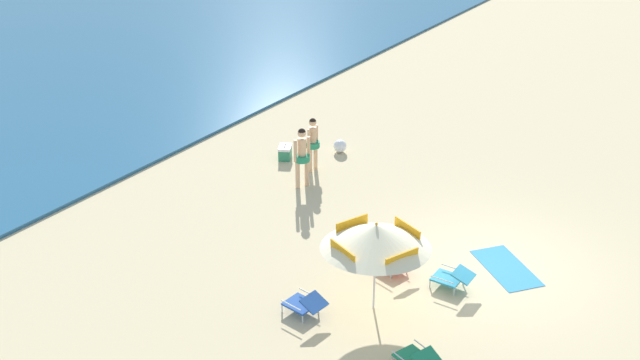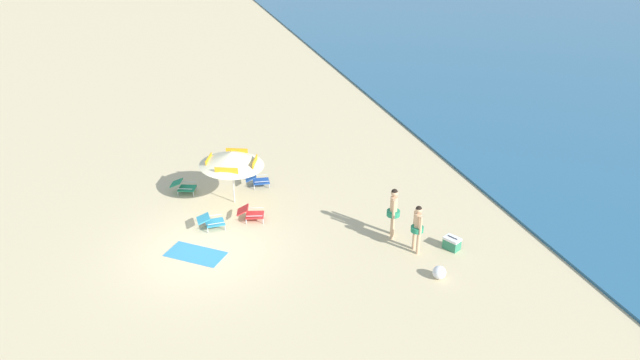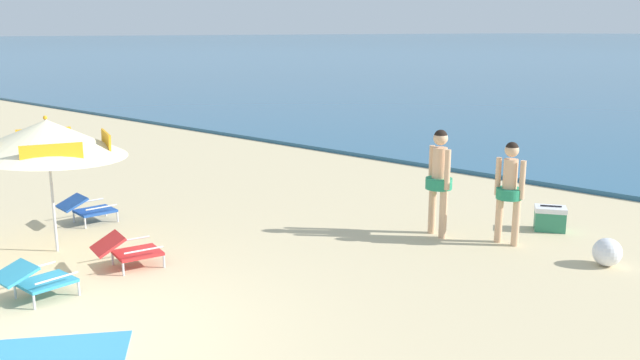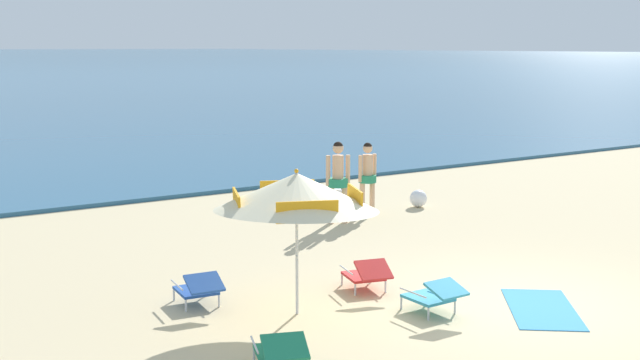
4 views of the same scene
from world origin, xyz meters
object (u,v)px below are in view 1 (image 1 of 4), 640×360
Objects in this scene: person_standing_near_shore at (302,154)px; cooler_box at (285,152)px; lounge_chair_under_umbrella at (305,303)px; beach_towel at (506,268)px; beach_ball at (340,146)px; lounge_chair_facing_sea at (394,261)px; beach_umbrella_striped_main at (376,236)px; lounge_chair_beside_umbrella at (418,359)px; lounge_chair_spare_folded at (453,277)px; person_standing_beside at (313,141)px.

person_standing_near_shore reaches higher than cooler_box.
lounge_chair_under_umbrella is 4.87m from beach_towel.
person_standing_near_shore is 4.31× the size of beach_ball.
beach_ball is at bearing 42.82° from lounge_chair_facing_sea.
beach_umbrella_striped_main is 3.19× the size of lounge_chair_beside_umbrella.
beach_umbrella_striped_main is 8.02× the size of beach_ball.
lounge_chair_spare_folded is at bearing -39.32° from lounge_chair_under_umbrella.
lounge_chair_facing_sea is 1.37m from lounge_chair_spare_folded.
beach_ball is at bearing 8.57° from person_standing_near_shore.
lounge_chair_under_umbrella is 0.59× the size of person_standing_beside.
person_standing_near_shore reaches higher than lounge_chair_under_umbrella.
lounge_chair_under_umbrella and lounge_chair_beside_umbrella have the same top height.
lounge_chair_facing_sea reaches higher than lounge_chair_beside_umbrella.
beach_umbrella_striped_main is 2.54m from lounge_chair_beside_umbrella.
lounge_chair_spare_folded is at bearing -111.98° from person_standing_near_shore.
person_standing_near_shore is 2.86× the size of cooler_box.
beach_towel is at bearing -116.94° from beach_ball.
person_standing_beside reaches higher than beach_towel.
lounge_chair_facing_sea is at bearing -137.18° from beach_ball.
lounge_chair_facing_sea is at bearing -119.69° from person_standing_near_shore.
person_standing_near_shore reaches higher than beach_towel.
lounge_chair_facing_sea is (2.70, 1.97, -0.00)m from lounge_chair_beside_umbrella.
lounge_chair_spare_folded is 0.49× the size of beach_towel.
lounge_chair_facing_sea is (1.44, 0.31, -1.45)m from beach_umbrella_striped_main.
beach_towel is at bearing -30.27° from beach_umbrella_striped_main.
lounge_chair_beside_umbrella is 0.63× the size of person_standing_beside.
person_standing_near_shore is at bearing -161.29° from person_standing_beside.
lounge_chair_under_umbrella reaches higher than lounge_chair_spare_folded.
lounge_chair_under_umbrella is 2.35× the size of beach_ball.
beach_ball is at bearing -40.43° from cooler_box.
lounge_chair_facing_sea reaches higher than lounge_chair_spare_folded.
lounge_chair_spare_folded is (2.57, -2.11, 0.00)m from lounge_chair_under_umbrella.
person_standing_beside is at bearing -178.75° from beach_ball.
person_standing_beside is at bearing 18.71° from person_standing_near_shore.
lounge_chair_facing_sea is at bearing 12.01° from beach_umbrella_striped_main.
lounge_chair_under_umbrella is 3.32m from lounge_chair_spare_folded.
lounge_chair_spare_folded is (0.14, -1.36, 0.00)m from lounge_chair_facing_sea.
lounge_chair_under_umbrella reaches higher than beach_towel.
lounge_chair_spare_folded is at bearing 12.14° from lounge_chair_beside_umbrella.
lounge_chair_facing_sea is 2.59m from beach_towel.
cooler_box is (3.61, 5.65, -0.07)m from lounge_chair_facing_sea.
beach_towel is at bearing -26.18° from lounge_chair_spare_folded.
lounge_chair_beside_umbrella is at bearing 178.91° from beach_towel.
lounge_chair_under_umbrella is at bearing 144.88° from beach_towel.
lounge_chair_facing_sea is 0.58× the size of person_standing_near_shore.
lounge_chair_under_umbrella is 5.94m from person_standing_near_shore.
lounge_chair_under_umbrella is at bearing 140.68° from lounge_chair_spare_folded.
lounge_chair_facing_sea is at bearing -127.02° from person_standing_beside.
lounge_chair_beside_umbrella reaches higher than beach_towel.
lounge_chair_facing_sea is at bearing 36.14° from lounge_chair_beside_umbrella.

